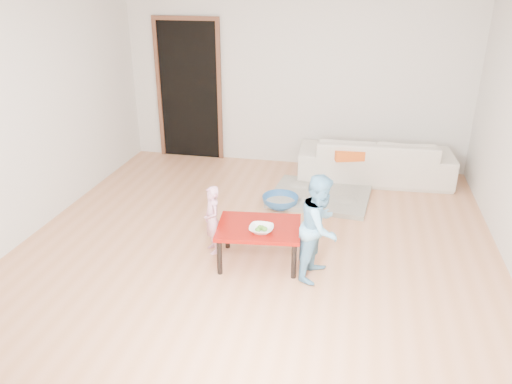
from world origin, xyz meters
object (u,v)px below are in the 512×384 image
(sofa, at_px, (375,159))
(child_pink, at_px, (212,220))
(red_table, at_px, (259,244))
(child_blue, at_px, (320,227))
(bowl, at_px, (261,229))
(basin, at_px, (280,201))

(sofa, relative_size, child_pink, 2.87)
(red_table, height_order, child_blue, child_blue)
(red_table, relative_size, child_pink, 1.11)
(sofa, distance_m, bowl, 2.83)
(child_blue, relative_size, basin, 2.28)
(sofa, relative_size, red_table, 2.57)
(bowl, bearing_deg, basin, 91.95)
(red_table, relative_size, bowl, 3.49)
(bowl, distance_m, basin, 1.48)
(sofa, bearing_deg, red_table, 62.91)
(child_blue, bearing_deg, basin, 37.89)
(bowl, height_order, basin, bowl)
(sofa, height_order, bowl, sofa)
(child_pink, bearing_deg, basin, 123.12)
(red_table, relative_size, basin, 1.80)
(bowl, bearing_deg, child_blue, 0.39)
(bowl, height_order, child_blue, child_blue)
(child_pink, bearing_deg, child_blue, 44.58)
(child_pink, relative_size, child_blue, 0.71)
(bowl, relative_size, basin, 0.51)
(bowl, bearing_deg, red_table, 112.64)
(sofa, relative_size, child_blue, 2.02)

